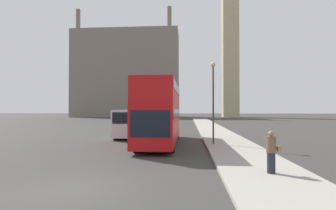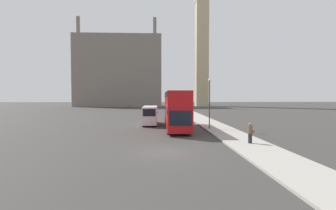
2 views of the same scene
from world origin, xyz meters
name	(u,v)px [view 2 (image 2 of 2)]	position (x,y,z in m)	size (l,w,h in m)	color
ground_plane	(165,152)	(0.00, 0.00, 0.00)	(300.00, 300.00, 0.00)	#383533
sidewalk_strip	(260,150)	(6.80, 0.00, 0.07)	(3.59, 120.00, 0.15)	#9E998E
clock_tower	(202,30)	(17.47, 78.08, 31.51)	(5.43, 5.60, 61.49)	tan
building_block_distant	(119,72)	(-16.75, 77.76, 14.26)	(34.60, 11.56, 34.70)	slate
red_double_decker_bus	(176,108)	(1.67, 11.30, 2.53)	(2.55, 10.89, 4.53)	#B71114
white_van	(150,115)	(-1.66, 15.71, 1.37)	(1.94, 6.04, 2.56)	silver
pedestrian	(250,133)	(6.97, 2.12, 0.97)	(0.52, 0.36, 1.64)	#23232D
street_lamp	(210,96)	(5.55, 10.61, 4.00)	(0.36, 0.36, 5.88)	#38383D
parked_sedan	(150,110)	(-2.54, 40.14, 0.71)	(1.76, 4.64, 1.59)	#99999E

